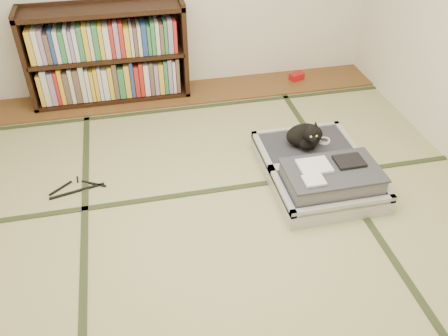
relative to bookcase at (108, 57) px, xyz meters
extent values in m
plane|color=tan|center=(0.73, -2.07, -0.45)|extent=(4.50, 4.50, 0.00)
cube|color=brown|center=(0.73, -0.07, -0.44)|extent=(4.00, 0.50, 0.02)
cube|color=#B60E14|center=(1.96, -0.04, -0.40)|extent=(0.17, 0.13, 0.07)
cube|color=#2D381E|center=(-0.27, -2.07, -0.45)|extent=(0.05, 4.50, 0.01)
cube|color=#2D381E|center=(1.73, -2.07, -0.45)|extent=(0.05, 4.50, 0.01)
cube|color=#2D381E|center=(0.73, -1.67, -0.45)|extent=(4.00, 0.05, 0.01)
cube|color=#2D381E|center=(0.73, -0.37, -0.45)|extent=(4.00, 0.05, 0.01)
cube|color=black|center=(-0.74, 0.00, 0.02)|extent=(0.04, 0.35, 0.98)
cube|color=black|center=(0.74, 0.00, 0.02)|extent=(0.04, 0.35, 0.98)
cube|color=black|center=(0.00, 0.00, -0.42)|extent=(1.53, 0.35, 0.04)
cube|color=black|center=(0.00, 0.00, 0.46)|extent=(1.53, 0.35, 0.04)
cube|color=black|center=(0.00, 0.00, 0.02)|extent=(1.46, 0.35, 0.03)
cube|color=black|center=(0.00, 0.16, 0.02)|extent=(1.53, 0.02, 0.98)
cube|color=gray|center=(0.00, -0.02, -0.20)|extent=(1.37, 0.24, 0.41)
cube|color=gray|center=(0.00, -0.02, 0.21)|extent=(1.37, 0.24, 0.37)
cube|color=#ABACB0|center=(1.54, -1.95, -0.38)|extent=(0.79, 0.53, 0.14)
cube|color=#2F2F37|center=(1.54, -1.95, -0.35)|extent=(0.71, 0.44, 0.10)
cube|color=#ABACB0|center=(1.54, -2.20, -0.31)|extent=(0.79, 0.04, 0.05)
cube|color=#ABACB0|center=(1.54, -1.71, -0.31)|extent=(0.79, 0.04, 0.05)
cube|color=#ABACB0|center=(1.16, -1.95, -0.31)|extent=(0.04, 0.53, 0.05)
cube|color=#ABACB0|center=(1.91, -1.95, -0.31)|extent=(0.04, 0.53, 0.05)
cube|color=#ABACB0|center=(1.54, -1.42, -0.38)|extent=(0.79, 0.53, 0.14)
cube|color=#2F2F37|center=(1.54, -1.42, -0.35)|extent=(0.71, 0.44, 0.10)
cube|color=#ABACB0|center=(1.54, -1.67, -0.31)|extent=(0.79, 0.04, 0.05)
cube|color=#ABACB0|center=(1.54, -1.18, -0.31)|extent=(0.79, 0.04, 0.05)
cube|color=#ABACB0|center=(1.16, -1.42, -0.31)|extent=(0.04, 0.53, 0.05)
cube|color=#ABACB0|center=(1.91, -1.42, -0.31)|extent=(0.04, 0.53, 0.05)
cylinder|color=black|center=(1.54, -1.69, -0.30)|extent=(0.71, 0.03, 0.03)
cube|color=gray|center=(1.54, -1.95, -0.25)|extent=(0.68, 0.41, 0.14)
cube|color=#393840|center=(1.54, -1.95, -0.17)|extent=(0.70, 0.43, 0.02)
cube|color=silver|center=(1.41, -1.90, -0.15)|extent=(0.23, 0.19, 0.02)
cube|color=black|center=(1.68, -1.90, -0.15)|extent=(0.21, 0.17, 0.02)
cube|color=silver|center=(1.35, -2.06, -0.15)|extent=(0.15, 0.13, 0.02)
cube|color=white|center=(1.30, -2.21, -0.38)|extent=(0.06, 0.01, 0.04)
cube|color=white|center=(1.43, -2.21, -0.39)|extent=(0.05, 0.01, 0.04)
cube|color=orange|center=(1.80, -2.21, -0.38)|extent=(0.05, 0.01, 0.04)
cube|color=#197F33|center=(1.73, -2.21, -0.36)|extent=(0.04, 0.01, 0.03)
ellipsoid|color=black|center=(1.52, -1.42, -0.20)|extent=(0.31, 0.20, 0.19)
ellipsoid|color=black|center=(1.52, -1.51, -0.23)|extent=(0.15, 0.11, 0.11)
ellipsoid|color=black|center=(1.52, -1.54, -0.11)|extent=(0.13, 0.12, 0.12)
sphere|color=black|center=(1.52, -1.60, -0.13)|extent=(0.06, 0.06, 0.06)
cone|color=black|center=(1.48, -1.52, -0.05)|extent=(0.05, 0.06, 0.06)
cone|color=black|center=(1.55, -1.52, -0.05)|extent=(0.05, 0.06, 0.06)
sphere|color=#A5BF33|center=(1.49, -1.60, -0.10)|extent=(0.02, 0.02, 0.02)
sphere|color=#A5BF33|center=(1.54, -1.60, -0.10)|extent=(0.02, 0.02, 0.02)
cylinder|color=black|center=(1.62, -1.33, -0.27)|extent=(0.19, 0.11, 0.03)
torus|color=white|center=(1.70, -1.42, -0.29)|extent=(0.11, 0.11, 0.01)
torus|color=white|center=(1.70, -1.42, -0.28)|extent=(0.09, 0.09, 0.01)
cube|color=black|center=(-0.34, -1.45, -0.44)|extent=(0.42, 0.12, 0.01)
cube|color=black|center=(-0.46, -1.39, -0.44)|extent=(0.17, 0.15, 0.01)
cube|color=black|center=(-0.21, -1.39, -0.44)|extent=(0.19, 0.12, 0.01)
cylinder|color=black|center=(-0.34, -1.30, -0.44)|extent=(0.02, 0.08, 0.01)
camera|label=1|loc=(0.17, -4.45, 1.93)|focal=38.00mm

